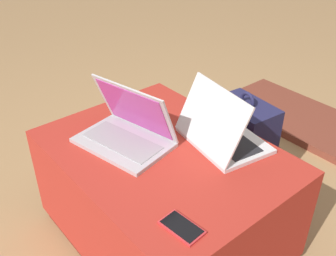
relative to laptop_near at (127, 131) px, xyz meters
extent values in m
plane|color=tan|center=(0.14, 0.07, -0.52)|extent=(14.00, 14.00, 0.00)
cube|color=maroon|center=(0.14, 0.07, -0.50)|extent=(0.89, 0.67, 0.05)
cube|color=#B22D23|center=(0.14, 0.07, -0.26)|extent=(0.92, 0.70, 0.42)
cube|color=#B7B7BC|center=(0.01, -0.02, -0.04)|extent=(0.39, 0.30, 0.02)
cube|color=#9E9EA3|center=(0.01, -0.03, -0.03)|extent=(0.33, 0.19, 0.00)
cube|color=#B7B7BC|center=(-0.01, 0.05, 0.08)|extent=(0.36, 0.17, 0.22)
cube|color=#B23D93|center=(-0.01, 0.04, 0.07)|extent=(0.32, 0.15, 0.20)
cube|color=silver|center=(0.24, 0.29, -0.04)|extent=(0.36, 0.29, 0.02)
cube|color=#232328|center=(0.24, 0.29, -0.03)|extent=(0.31, 0.18, 0.00)
cube|color=silver|center=(0.23, 0.22, 0.08)|extent=(0.34, 0.16, 0.22)
cube|color=white|center=(0.23, 0.22, 0.07)|extent=(0.30, 0.14, 0.20)
cube|color=red|center=(0.47, -0.14, -0.05)|extent=(0.14, 0.08, 0.01)
cube|color=black|center=(0.47, -0.14, -0.04)|extent=(0.13, 0.07, 0.00)
cube|color=#23234C|center=(0.12, 0.57, -0.28)|extent=(0.30, 0.21, 0.48)
cube|color=#1E1E41|center=(0.13, 0.68, -0.37)|extent=(0.23, 0.09, 0.22)
torus|color=#23234C|center=(0.12, 0.57, -0.02)|extent=(0.09, 0.02, 0.08)
cube|color=brown|center=(0.14, 1.37, -0.50)|extent=(1.40, 0.50, 0.04)
camera|label=1|loc=(1.07, -0.69, 0.81)|focal=42.00mm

